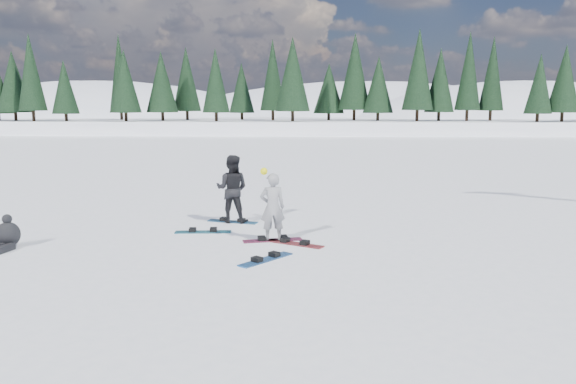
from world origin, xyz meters
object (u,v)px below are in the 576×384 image
(snowboarder_man, at_px, (232,189))
(snowboard_loose_a, at_px, (266,260))
(seated_rider, at_px, (7,235))
(snowboard_loose_b, at_px, (295,244))
(snowboarder_woman, at_px, (272,207))
(snowboard_loose_c, at_px, (203,232))

(snowboarder_man, bearing_deg, snowboard_loose_a, 115.13)
(seated_rider, distance_m, snowboard_loose_b, 6.94)
(snowboarder_man, xyz_separation_m, snowboard_loose_a, (1.29, -4.02, -0.97))
(snowboarder_woman, relative_size, seated_rider, 1.81)
(snowboarder_woman, relative_size, snowboard_loose_c, 1.25)
(snowboarder_woman, height_order, seated_rider, snowboarder_woman)
(snowboarder_man, bearing_deg, snowboard_loose_c, 73.25)
(seated_rider, xyz_separation_m, snowboard_loose_b, (6.91, 0.59, -0.30))
(snowboard_loose_c, bearing_deg, snowboarder_man, 61.00)
(snowboard_loose_c, xyz_separation_m, snowboard_loose_a, (1.90, -2.65, 0.00))
(snowboarder_woman, xyz_separation_m, snowboard_loose_a, (-0.03, -1.79, -0.86))
(snowboarder_woman, height_order, snowboarder_man, snowboarder_man)
(snowboarder_man, xyz_separation_m, seated_rider, (-5.01, -3.15, -0.68))
(snowboarder_man, distance_m, snowboard_loose_a, 4.33)
(seated_rider, xyz_separation_m, snowboard_loose_c, (4.40, 1.79, -0.30))
(snowboard_loose_a, xyz_separation_m, snowboard_loose_b, (0.61, 1.45, 0.00))
(snowboarder_man, xyz_separation_m, snowboard_loose_c, (-0.61, -1.37, -0.97))
(snowboarder_woman, bearing_deg, snowboard_loose_a, 77.10)
(snowboard_loose_a, bearing_deg, snowboard_loose_c, 74.43)
(snowboard_loose_a, bearing_deg, snowboard_loose_b, 16.15)
(snowboarder_woman, bearing_deg, snowboard_loose_b, 137.46)
(snowboarder_woman, height_order, snowboard_loose_c, snowboarder_woman)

